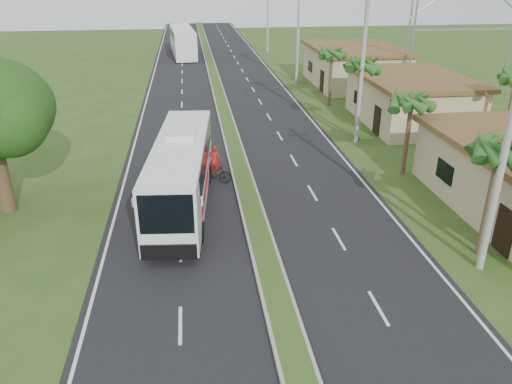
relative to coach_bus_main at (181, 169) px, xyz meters
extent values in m
plane|color=#2B4A1B|center=(3.36, -9.39, -2.03)|extent=(180.00, 180.00, 0.00)
cube|color=black|center=(3.36, 10.61, -2.02)|extent=(14.00, 160.00, 0.02)
cube|color=gray|center=(3.36, 10.61, -1.94)|extent=(1.20, 160.00, 0.17)
cube|color=#2B4A1B|center=(3.36, 10.61, -1.85)|extent=(0.95, 160.00, 0.02)
cube|color=silver|center=(-3.34, 10.61, -2.03)|extent=(0.12, 160.00, 0.01)
cube|color=silver|center=(10.06, 10.61, -2.03)|extent=(0.12, 160.00, 0.01)
cube|color=tan|center=(17.36, 12.61, -0.36)|extent=(7.00, 10.00, 3.35)
cube|color=brown|center=(17.36, 12.61, 1.48)|extent=(7.60, 10.60, 0.32)
cube|color=tan|center=(17.36, 26.61, -0.28)|extent=(8.00, 11.00, 3.50)
cube|color=brown|center=(17.36, 26.61, 1.63)|extent=(8.60, 11.60, 0.32)
cylinder|color=#473321|center=(12.36, -6.39, 0.47)|extent=(0.26, 0.26, 5.00)
cylinder|color=#473321|center=(12.76, 2.61, 0.27)|extent=(0.26, 0.26, 4.60)
cylinder|color=#473321|center=(12.16, 9.61, 0.67)|extent=(0.26, 0.26, 5.40)
cylinder|color=#473321|center=(12.66, 18.61, 0.37)|extent=(0.26, 0.26, 4.80)
cylinder|color=#473321|center=(20.86, 5.61, 0.57)|extent=(0.26, 0.26, 5.20)
cylinder|color=#473321|center=(-8.64, 0.61, -0.03)|extent=(0.70, 0.70, 4.00)
sphere|color=#133B0F|center=(-7.44, -0.39, 2.87)|extent=(3.40, 3.40, 3.40)
cylinder|color=gray|center=(11.86, -7.39, 3.47)|extent=(0.28, 0.28, 11.00)
cylinder|color=gray|center=(11.86, 8.61, 3.97)|extent=(0.28, 0.28, 12.00)
cylinder|color=gray|center=(11.86, 28.61, 3.47)|extent=(0.28, 0.28, 11.00)
cylinder|color=gray|center=(11.86, 48.61, 3.22)|extent=(0.28, 0.28, 10.50)
cylinder|color=gray|center=(20.36, 20.11, 3.97)|extent=(0.18, 0.18, 12.00)
cylinder|color=gray|center=(20.36, 21.11, 3.97)|extent=(0.18, 0.18, 12.00)
cube|color=gray|center=(25.36, 20.61, 3.97)|extent=(10.00, 0.14, 0.14)
cube|color=white|center=(-0.01, -0.05, -0.10)|extent=(3.46, 11.60, 3.00)
cube|color=black|center=(0.05, 0.52, 0.56)|extent=(3.29, 9.33, 1.20)
cube|color=black|center=(-0.55, -5.68, 0.38)|extent=(2.15, 0.34, 1.68)
cube|color=#B70F21|center=(-0.11, -1.19, -0.70)|extent=(2.89, 5.16, 0.52)
cube|color=gold|center=(0.02, 0.23, -0.94)|extent=(2.69, 3.08, 0.24)
cube|color=white|center=(0.10, 1.09, 1.53)|extent=(1.55, 2.40, 0.27)
cylinder|color=black|center=(-1.42, -3.55, -1.54)|extent=(0.40, 1.01, 0.99)
cylinder|color=black|center=(0.72, -3.76, -1.54)|extent=(0.40, 1.01, 0.99)
cylinder|color=black|center=(-0.78, 3.08, -1.54)|extent=(0.40, 1.01, 0.99)
cylinder|color=black|center=(1.36, 2.88, -1.54)|extent=(0.40, 1.01, 0.99)
cube|color=white|center=(0.06, 47.29, -0.14)|extent=(3.61, 12.61, 3.46)
cube|color=black|center=(0.02, 47.83, 0.90)|extent=(3.43, 9.38, 1.18)
cube|color=#CE6A14|center=(0.14, 46.21, -0.80)|extent=(3.19, 6.14, 0.38)
cylinder|color=black|center=(-0.75, 42.07, -1.51)|extent=(0.40, 1.06, 1.04)
cylinder|color=black|center=(1.62, 42.25, -1.51)|extent=(0.40, 1.06, 1.04)
cylinder|color=black|center=(-1.47, 51.79, -1.51)|extent=(0.40, 1.06, 1.04)
cylinder|color=black|center=(0.91, 51.96, -1.51)|extent=(0.40, 1.06, 1.04)
imported|color=black|center=(1.75, 2.71, -1.47)|extent=(1.94, 0.93, 1.12)
imported|color=maroon|center=(1.75, 2.71, -0.64)|extent=(0.69, 0.53, 1.69)
camera|label=1|loc=(0.61, -23.15, 9.07)|focal=35.00mm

